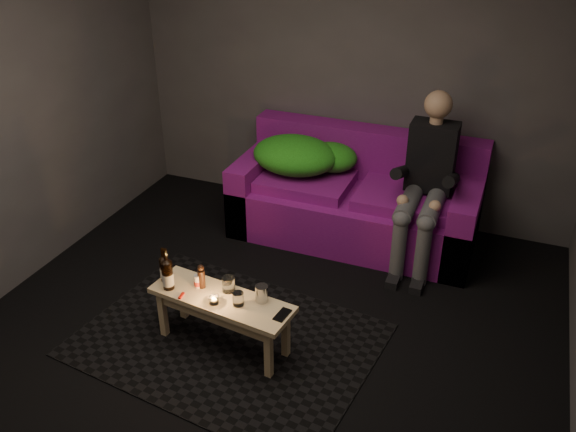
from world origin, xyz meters
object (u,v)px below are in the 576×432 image
at_px(beer_bottle_b, 167,274).
at_px(steel_cup, 262,293).
at_px(sofa, 356,200).
at_px(person, 426,179).
at_px(coffee_table, 222,306).
at_px(beer_bottle_a, 164,269).

distance_m(beer_bottle_b, steel_cup, 0.64).
distance_m(sofa, steel_cup, 1.72).
relative_size(person, coffee_table, 1.36).
relative_size(coffee_table, beer_bottle_a, 3.98).
distance_m(person, beer_bottle_a, 2.14).
relative_size(sofa, beer_bottle_a, 8.14).
distance_m(coffee_table, beer_bottle_b, 0.41).
bearing_deg(beer_bottle_b, coffee_table, 5.58).
distance_m(sofa, beer_bottle_b, 1.98).
relative_size(beer_bottle_a, steel_cup, 2.22).
height_order(person, beer_bottle_a, person).
relative_size(sofa, person, 1.50).
distance_m(coffee_table, steel_cup, 0.30).
xyz_separation_m(sofa, steel_cup, (-0.14, -1.71, 0.14)).
xyz_separation_m(beer_bottle_b, steel_cup, (0.63, 0.10, -0.05)).
xyz_separation_m(person, beer_bottle_a, (-1.43, -1.58, -0.22)).
xyz_separation_m(person, coffee_table, (-1.00, -1.61, -0.38)).
bearing_deg(beer_bottle_b, sofa, 66.99).
xyz_separation_m(coffee_table, beer_bottle_b, (-0.37, -0.04, 0.18)).
xyz_separation_m(person, beer_bottle_b, (-1.37, -1.65, -0.20)).
height_order(coffee_table, steel_cup, steel_cup).
height_order(beer_bottle_b, steel_cup, beer_bottle_b).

